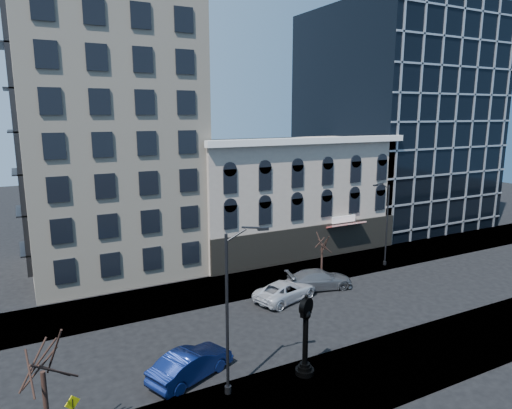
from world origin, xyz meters
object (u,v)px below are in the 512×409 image
street_lamp_near (240,267)px  warning_sign (73,409)px  car_near_b (191,364)px  street_clock (305,339)px

street_lamp_near → warning_sign: street_lamp_near is taller
warning_sign → car_near_b: size_ratio=0.44×
street_clock → warning_sign: (-12.33, 0.36, -0.62)m
street_clock → car_near_b: size_ratio=0.93×
street_lamp_near → warning_sign: 9.97m
street_clock → street_lamp_near: (-4.00, 0.19, 4.85)m
street_clock → car_near_b: bearing=129.4°
street_clock → warning_sign: bearing=153.4°
street_lamp_near → warning_sign: (-8.33, 0.17, -5.47)m
street_lamp_near → car_near_b: street_lamp_near is taller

